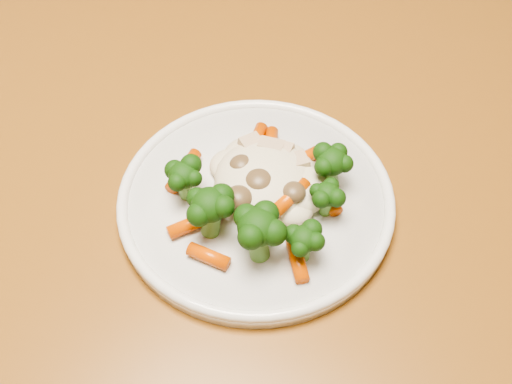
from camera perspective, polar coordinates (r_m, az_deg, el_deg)
dining_table at (r=0.67m, az=5.23°, el=-5.85°), size 1.36×1.16×0.75m
plate at (r=0.57m, az=0.00°, el=-0.85°), size 0.24×0.24×0.01m
meal at (r=0.54m, az=0.51°, el=0.08°), size 0.16×0.16×0.05m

